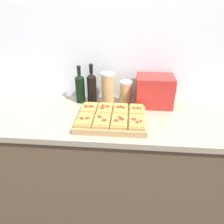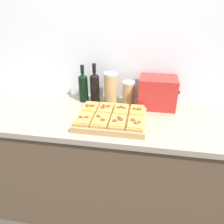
# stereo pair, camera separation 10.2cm
# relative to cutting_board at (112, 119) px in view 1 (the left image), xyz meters

# --- Properties ---
(wall_back) EXTENTS (6.00, 0.06, 2.50)m
(wall_back) POSITION_rel_cutting_board_xyz_m (-0.03, 0.45, 0.31)
(wall_back) COLOR silver
(wall_back) RESTS_ON ground_plane
(kitchen_counter) EXTENTS (2.63, 0.67, 0.92)m
(kitchen_counter) POSITION_rel_cutting_board_xyz_m (-0.03, 0.09, -0.48)
(kitchen_counter) COLOR brown
(kitchen_counter) RESTS_ON ground_plane
(cutting_board) EXTENTS (0.47, 0.36, 0.04)m
(cutting_board) POSITION_rel_cutting_board_xyz_m (0.00, 0.00, 0.00)
(cutting_board) COLOR tan
(cutting_board) RESTS_ON kitchen_counter
(pizza_slice_back_left) EXTENTS (0.10, 0.16, 0.06)m
(pizza_slice_back_left) POSITION_rel_cutting_board_xyz_m (-0.17, 0.08, 0.04)
(pizza_slice_back_left) COLOR tan
(pizza_slice_back_left) RESTS_ON cutting_board
(pizza_slice_back_midleft) EXTENTS (0.10, 0.16, 0.05)m
(pizza_slice_back_midleft) POSITION_rel_cutting_board_xyz_m (-0.06, 0.09, 0.03)
(pizza_slice_back_midleft) COLOR tan
(pizza_slice_back_midleft) RESTS_ON cutting_board
(pizza_slice_back_midright) EXTENTS (0.10, 0.16, 0.05)m
(pizza_slice_back_midright) POSITION_rel_cutting_board_xyz_m (0.06, 0.09, 0.03)
(pizza_slice_back_midright) COLOR tan
(pizza_slice_back_midright) RESTS_ON cutting_board
(pizza_slice_back_right) EXTENTS (0.10, 0.16, 0.05)m
(pizza_slice_back_right) POSITION_rel_cutting_board_xyz_m (0.17, 0.08, 0.03)
(pizza_slice_back_right) COLOR tan
(pizza_slice_back_right) RESTS_ON cutting_board
(pizza_slice_front_left) EXTENTS (0.10, 0.16, 0.05)m
(pizza_slice_front_left) POSITION_rel_cutting_board_xyz_m (-0.17, -0.09, 0.03)
(pizza_slice_front_left) COLOR tan
(pizza_slice_front_left) RESTS_ON cutting_board
(pizza_slice_front_midleft) EXTENTS (0.10, 0.16, 0.05)m
(pizza_slice_front_midleft) POSITION_rel_cutting_board_xyz_m (-0.06, -0.08, 0.03)
(pizza_slice_front_midleft) COLOR tan
(pizza_slice_front_midleft) RESTS_ON cutting_board
(pizza_slice_front_midright) EXTENTS (0.10, 0.16, 0.05)m
(pizza_slice_front_midright) POSITION_rel_cutting_board_xyz_m (0.06, -0.08, 0.03)
(pizza_slice_front_midright) COLOR tan
(pizza_slice_front_midright) RESTS_ON cutting_board
(pizza_slice_front_right) EXTENTS (0.10, 0.16, 0.05)m
(pizza_slice_front_right) POSITION_rel_cutting_board_xyz_m (0.17, -0.09, 0.03)
(pizza_slice_front_right) COLOR tan
(pizza_slice_front_right) RESTS_ON cutting_board
(olive_oil_bottle) EXTENTS (0.07, 0.07, 0.30)m
(olive_oil_bottle) POSITION_rel_cutting_board_xyz_m (-0.28, 0.30, 0.10)
(olive_oil_bottle) COLOR black
(olive_oil_bottle) RESTS_ON kitchen_counter
(wine_bottle) EXTENTS (0.07, 0.07, 0.31)m
(wine_bottle) POSITION_rel_cutting_board_xyz_m (-0.18, 0.30, 0.11)
(wine_bottle) COLOR black
(wine_bottle) RESTS_ON kitchen_counter
(grain_jar_tall) EXTENTS (0.10, 0.10, 0.25)m
(grain_jar_tall) POSITION_rel_cutting_board_xyz_m (-0.06, 0.30, 0.10)
(grain_jar_tall) COLOR tan
(grain_jar_tall) RESTS_ON kitchen_counter
(grain_jar_short) EXTENTS (0.10, 0.10, 0.19)m
(grain_jar_short) POSITION_rel_cutting_board_xyz_m (0.08, 0.30, 0.07)
(grain_jar_short) COLOR tan
(grain_jar_short) RESTS_ON kitchen_counter
(toaster_oven) EXTENTS (0.30, 0.20, 0.24)m
(toaster_oven) POSITION_rel_cutting_board_xyz_m (0.30, 0.29, 0.10)
(toaster_oven) COLOR red
(toaster_oven) RESTS_ON kitchen_counter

